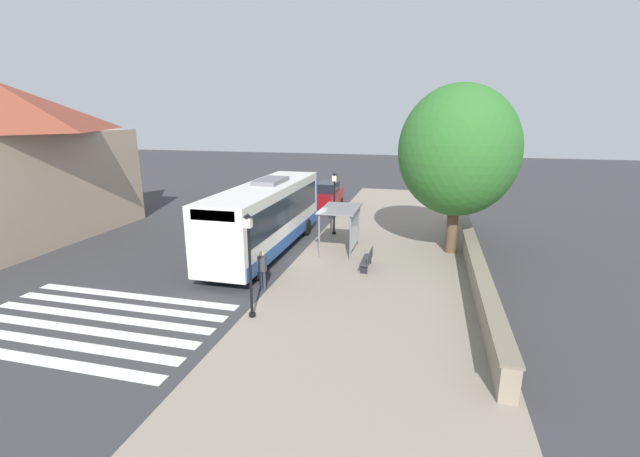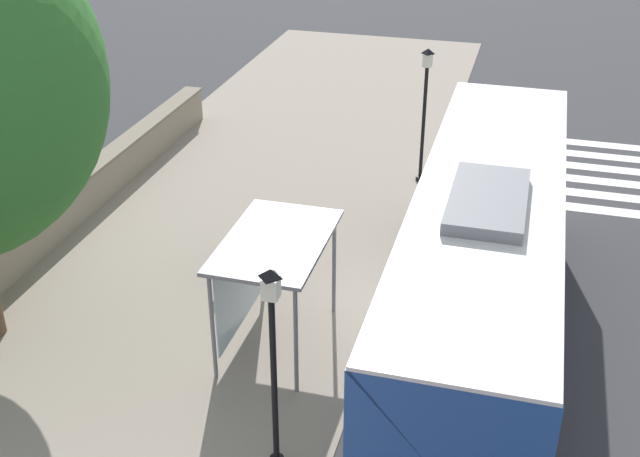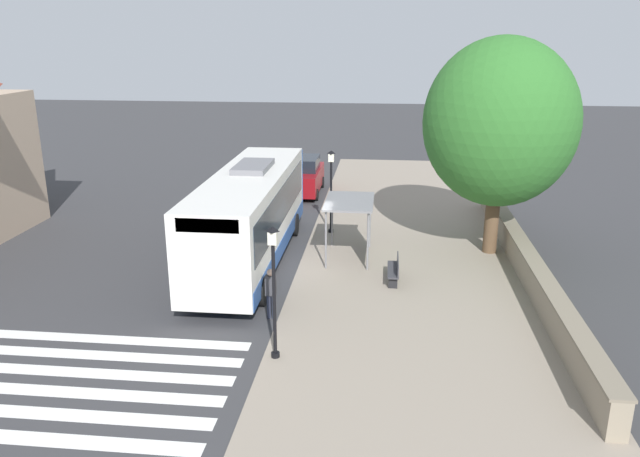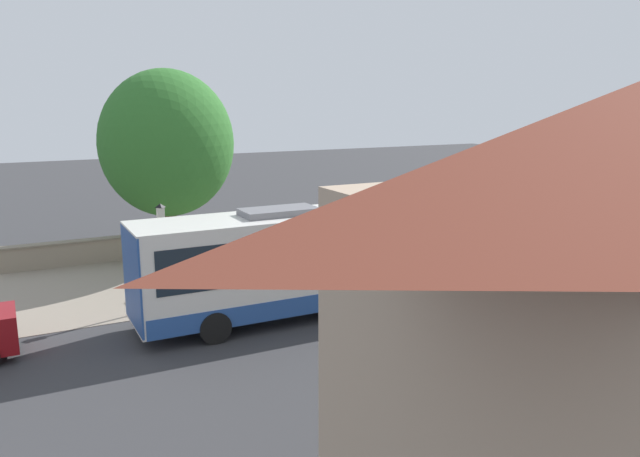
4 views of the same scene
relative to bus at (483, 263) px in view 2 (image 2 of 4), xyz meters
The scene contains 10 objects.
ground_plane 2.81m from the bus, 165.30° to the left, with size 120.00×120.00×0.00m, color #353538.
sidewalk_plaza 6.75m from the bus, behind, with size 9.00×44.00×0.02m.
crosswalk_stripes 10.02m from the bus, 71.89° to the left, with size 9.00×5.25×0.01m.
stone_wall 10.60m from the bus, behind, with size 0.60×20.00×1.11m.
bus is the anchor object (origin of this frame).
bus_shelter 4.08m from the bus, 167.22° to the right, with size 1.90×3.03×2.39m.
pedestrian 5.39m from the bus, 109.00° to the left, with size 0.34×0.22×1.68m.
bench 6.02m from the bus, 165.37° to the left, with size 0.40×1.76×0.88m.
street_lamp_near 7.85m from the bus, 107.01° to the left, with size 0.28×0.28×3.86m.
street_lamp_far 4.99m from the bus, 124.24° to the right, with size 0.28×0.28×3.79m.
Camera 2 is at (2.43, -13.87, 9.75)m, focal length 45.00 mm.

